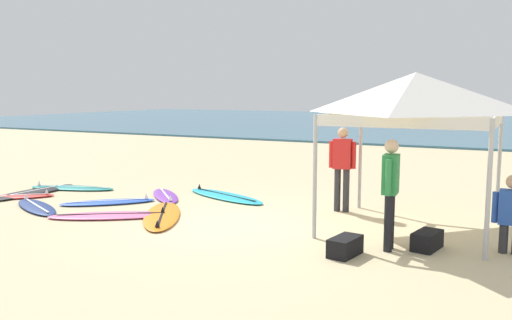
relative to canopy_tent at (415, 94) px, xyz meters
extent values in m
plane|color=beige|center=(-2.90, -1.11, -2.39)|extent=(80.00, 80.00, 0.00)
cube|color=#386B84|center=(-2.90, 32.49, -2.34)|extent=(80.00, 36.00, 0.10)
cylinder|color=#B7B7BC|center=(-1.32, -1.32, -1.36)|extent=(0.07, 0.07, 2.05)
cylinder|color=#B7B7BC|center=(1.32, -1.32, -1.36)|extent=(0.07, 0.07, 2.05)
cylinder|color=#B7B7BC|center=(-1.32, 1.32, -1.36)|extent=(0.07, 0.07, 2.05)
cylinder|color=#B7B7BC|center=(1.32, 1.32, -1.36)|extent=(0.07, 0.07, 2.05)
cube|color=white|center=(0.00, -1.32, -0.43)|extent=(2.63, 0.03, 0.18)
cube|color=white|center=(0.00, 1.32, -0.43)|extent=(2.63, 0.03, 0.18)
cube|color=white|center=(-1.32, 0.00, -0.43)|extent=(0.03, 2.63, 0.18)
cube|color=white|center=(1.32, 0.00, -0.43)|extent=(0.03, 2.63, 0.18)
pyramid|color=white|center=(0.00, 0.00, 0.01)|extent=(2.75, 2.75, 0.70)
ellipsoid|color=blue|center=(-6.31, -0.75, -2.35)|extent=(1.84, 1.76, 0.07)
cube|color=white|center=(-6.31, -0.75, -2.31)|extent=(1.28, 1.19, 0.01)
cone|color=white|center=(-5.70, -0.19, -2.26)|extent=(0.09, 0.09, 0.12)
ellipsoid|color=purple|center=(-5.64, 0.41, -2.35)|extent=(1.65, 1.66, 0.07)
cube|color=white|center=(-5.64, 0.41, -2.31)|extent=(1.14, 1.15, 0.01)
cone|color=white|center=(-5.10, -0.12, -2.26)|extent=(0.09, 0.09, 0.12)
ellipsoid|color=orange|center=(-4.49, -1.24, -2.35)|extent=(1.91, 2.48, 0.07)
cube|color=black|center=(-4.49, -1.24, -2.31)|extent=(1.17, 1.82, 0.01)
cone|color=black|center=(-3.94, -2.11, -2.26)|extent=(0.09, 0.09, 0.12)
ellipsoid|color=navy|center=(-7.29, -1.80, -2.35)|extent=(2.03, 1.36, 0.07)
cube|color=white|center=(-7.29, -1.80, -2.31)|extent=(1.54, 0.79, 0.01)
cone|color=white|center=(-8.03, -1.44, -2.26)|extent=(0.09, 0.09, 0.12)
ellipsoid|color=#19847F|center=(-8.32, 0.19, -2.35)|extent=(2.29, 1.19, 0.07)
cube|color=white|center=(-8.32, 0.19, -2.31)|extent=(1.81, 0.57, 0.01)
cone|color=white|center=(-9.19, -0.07, -2.26)|extent=(0.09, 0.09, 0.12)
ellipsoid|color=#23B2CC|center=(-4.38, 1.01, -2.35)|extent=(2.55, 1.51, 0.07)
cube|color=black|center=(-4.38, 1.01, -2.31)|extent=(1.98, 0.80, 0.01)
cone|color=black|center=(-5.33, 1.37, -2.26)|extent=(0.09, 0.09, 0.12)
ellipsoid|color=pink|center=(-5.36, -1.70, -2.35)|extent=(2.37, 1.85, 0.07)
cube|color=black|center=(-5.36, -1.70, -2.31)|extent=(1.74, 1.15, 0.01)
cone|color=black|center=(-4.53, -1.16, -2.26)|extent=(0.09, 0.09, 0.12)
ellipsoid|color=red|center=(-8.70, -1.29, -2.35)|extent=(1.74, 1.58, 0.07)
cube|color=white|center=(-8.70, -1.29, -2.31)|extent=(1.23, 1.06, 0.01)
cone|color=white|center=(-8.12, -0.80, -2.26)|extent=(0.09, 0.09, 0.12)
ellipsoid|color=black|center=(-8.74, -0.71, -2.35)|extent=(0.72, 2.53, 0.07)
cube|color=white|center=(-8.74, -0.71, -2.31)|extent=(0.07, 2.14, 0.01)
cylinder|color=black|center=(-0.04, -1.52, -1.95)|extent=(0.13, 0.13, 0.88)
cylinder|color=black|center=(-0.06, -1.34, -1.95)|extent=(0.13, 0.13, 0.88)
cube|color=#2D8C47|center=(-0.05, -1.43, -1.21)|extent=(0.25, 0.38, 0.60)
sphere|color=beige|center=(-0.05, -1.43, -0.78)|extent=(0.21, 0.21, 0.21)
cylinder|color=#2D8C47|center=(-0.03, -1.66, -1.23)|extent=(0.09, 0.09, 0.54)
cylinder|color=#2D8C47|center=(-0.07, -1.20, -1.23)|extent=(0.09, 0.09, 0.54)
cylinder|color=#2D2D33|center=(-1.63, 0.82, -1.95)|extent=(0.13, 0.13, 0.88)
cylinder|color=#2D2D33|center=(-1.45, 0.84, -1.95)|extent=(0.13, 0.13, 0.88)
cube|color=red|center=(-1.54, 0.83, -1.21)|extent=(0.38, 0.25, 0.60)
sphere|color=tan|center=(-1.54, 0.83, -0.78)|extent=(0.21, 0.21, 0.21)
cylinder|color=red|center=(-1.77, 0.81, -1.23)|extent=(0.09, 0.09, 0.54)
cylinder|color=red|center=(-1.31, 0.85, -1.23)|extent=(0.09, 0.09, 0.54)
cylinder|color=#2D2D33|center=(1.53, -0.80, -2.16)|extent=(0.13, 0.13, 0.45)
cube|color=#2851B2|center=(1.62, -0.80, -1.68)|extent=(0.36, 0.22, 0.52)
cylinder|color=#2851B2|center=(1.39, -0.80, -1.70)|extent=(0.09, 0.09, 0.47)
cube|color=black|center=(0.47, -1.13, -2.25)|extent=(0.43, 0.65, 0.28)
cube|color=black|center=(-0.56, -2.02, -2.25)|extent=(0.41, 0.64, 0.28)
camera|label=1|loc=(1.79, -9.54, 0.03)|focal=37.83mm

